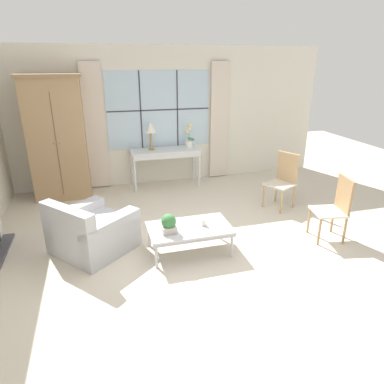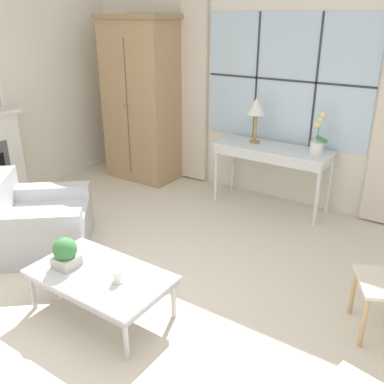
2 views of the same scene
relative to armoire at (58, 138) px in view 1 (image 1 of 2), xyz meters
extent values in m
plane|color=beige|center=(2.01, -2.64, -1.15)|extent=(14.00, 14.00, 0.00)
cube|color=silver|center=(2.01, 0.39, 0.25)|extent=(7.20, 0.06, 2.80)
cube|color=silver|center=(2.01, 0.36, 0.40)|extent=(2.14, 0.01, 1.55)
cube|color=#2D2D33|center=(1.62, 0.35, 0.40)|extent=(0.02, 0.02, 1.55)
cube|color=#2D2D33|center=(2.39, 0.35, 0.40)|extent=(0.02, 0.02, 1.55)
cube|color=#2D2D33|center=(2.01, 0.35, 0.40)|extent=(2.14, 0.02, 0.02)
cube|color=beige|center=(0.70, 0.31, 0.10)|extent=(0.41, 0.06, 2.48)
cube|color=beige|center=(3.32, 0.31, 0.10)|extent=(0.41, 0.06, 2.48)
cube|color=tan|center=(0.00, 0.00, -0.04)|extent=(1.01, 0.62, 2.24)
cube|color=#977752|center=(0.00, 0.00, 1.11)|extent=(1.09, 0.68, 0.06)
cube|color=brown|center=(0.00, -0.31, -0.08)|extent=(0.01, 0.01, 1.88)
sphere|color=#997F4C|center=(-0.05, -0.32, -0.04)|extent=(0.03, 0.03, 0.03)
sphere|color=#997F4C|center=(0.05, -0.32, -0.04)|extent=(0.03, 0.03, 0.03)
cube|color=silver|center=(2.04, 0.04, -0.38)|extent=(1.43, 0.53, 0.03)
cube|color=silver|center=(2.04, 0.04, -0.45)|extent=(1.37, 0.50, 0.10)
cylinder|color=silver|center=(1.37, -0.18, -0.78)|extent=(0.04, 0.04, 0.76)
cylinder|color=silver|center=(2.72, -0.18, -0.78)|extent=(0.04, 0.04, 0.76)
cylinder|color=silver|center=(1.37, 0.26, -0.78)|extent=(0.04, 0.04, 0.76)
cylinder|color=silver|center=(2.72, 0.26, -0.78)|extent=(0.04, 0.04, 0.76)
cylinder|color=#9E7F47|center=(1.77, 0.09, -0.35)|extent=(0.13, 0.13, 0.02)
cylinder|color=#9E7F47|center=(1.77, 0.09, -0.17)|extent=(0.05, 0.05, 0.34)
cone|color=white|center=(1.77, 0.09, 0.10)|extent=(0.23, 0.23, 0.21)
cylinder|color=white|center=(2.57, 0.08, -0.30)|extent=(0.16, 0.16, 0.14)
cylinder|color=#38753D|center=(2.57, 0.08, -0.05)|extent=(0.01, 0.01, 0.36)
cube|color=#38753D|center=(2.61, 0.08, -0.19)|extent=(0.15, 0.02, 0.09)
sphere|color=beige|center=(2.54, 0.09, -0.03)|extent=(0.09, 0.09, 0.09)
sphere|color=beige|center=(2.57, 0.09, 0.04)|extent=(0.09, 0.09, 0.09)
sphere|color=beige|center=(2.59, 0.09, 0.10)|extent=(0.09, 0.09, 0.09)
cube|color=#B2B2B7|center=(0.54, -2.29, -0.94)|extent=(1.31, 1.31, 0.43)
cube|color=#B2B2B7|center=(0.24, -2.54, -0.55)|extent=(0.72, 0.80, 0.35)
cube|color=#B2B2B7|center=(0.30, -2.02, -0.87)|extent=(0.84, 0.76, 0.57)
cube|color=#B2B2B7|center=(0.77, -2.57, -0.87)|extent=(0.84, 0.76, 0.57)
cube|color=beige|center=(3.77, -1.67, -0.71)|extent=(0.59, 0.59, 0.03)
cube|color=tan|center=(3.95, -1.58, -0.45)|extent=(0.21, 0.38, 0.49)
cube|color=tan|center=(3.95, -1.58, -0.19)|extent=(0.22, 0.41, 0.05)
cylinder|color=tan|center=(3.68, -1.92, -0.94)|extent=(0.04, 0.04, 0.43)
cylinder|color=tan|center=(3.51, -1.58, -0.94)|extent=(0.04, 0.04, 0.43)
cylinder|color=tan|center=(4.02, -1.75, -0.94)|extent=(0.04, 0.04, 0.43)
cylinder|color=tan|center=(3.86, -1.41, -0.94)|extent=(0.04, 0.04, 0.43)
cube|color=beige|center=(3.88, -2.90, -0.72)|extent=(0.52, 0.52, 0.03)
cube|color=#9E7A51|center=(4.07, -2.93, -0.47)|extent=(0.11, 0.40, 0.46)
cube|color=#9E7A51|center=(4.07, -2.93, -0.22)|extent=(0.12, 0.43, 0.05)
cylinder|color=#9E7A51|center=(3.66, -3.05, -0.94)|extent=(0.04, 0.04, 0.42)
cylinder|color=#9E7A51|center=(3.73, -2.67, -0.94)|extent=(0.04, 0.04, 0.42)
cylinder|color=#9E7A51|center=(4.03, -3.12, -0.94)|extent=(0.04, 0.04, 0.42)
cylinder|color=#9E7A51|center=(4.10, -2.75, -0.94)|extent=(0.04, 0.04, 0.42)
cube|color=#BCBCC1|center=(1.81, -2.71, -0.79)|extent=(1.14, 0.67, 0.03)
cube|color=#A0A0A4|center=(1.81, -2.71, -0.82)|extent=(1.11, 0.65, 0.04)
cylinder|color=#BCBCC1|center=(1.29, -2.99, -0.98)|extent=(0.04, 0.04, 0.35)
cylinder|color=#BCBCC1|center=(2.33, -2.99, -0.98)|extent=(0.04, 0.04, 0.35)
cylinder|color=#BCBCC1|center=(1.29, -2.43, -0.98)|extent=(0.04, 0.04, 0.35)
cylinder|color=#BCBCC1|center=(2.33, -2.43, -0.98)|extent=(0.04, 0.04, 0.35)
cube|color=#BCB7AD|center=(1.51, -2.78, -0.73)|extent=(0.19, 0.19, 0.09)
sphere|color=#38753D|center=(1.51, -2.78, -0.62)|extent=(0.20, 0.20, 0.20)
cylinder|color=silver|center=(2.01, -2.71, -0.77)|extent=(0.10, 0.10, 0.01)
cylinder|color=white|center=(2.01, -2.71, -0.72)|extent=(0.07, 0.07, 0.08)
cylinder|color=black|center=(2.01, -2.71, -0.67)|extent=(0.00, 0.00, 0.01)
camera|label=1|loc=(0.70, -6.76, 1.36)|focal=32.00mm
camera|label=2|loc=(4.04, -4.70, 1.14)|focal=40.00mm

